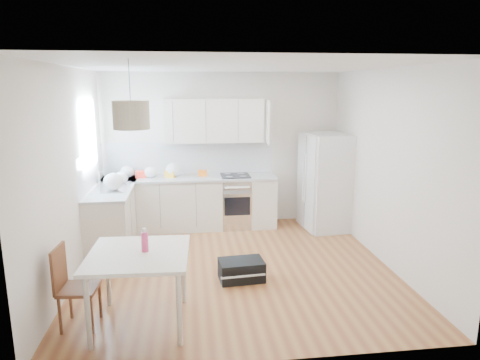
# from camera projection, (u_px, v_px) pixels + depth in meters

# --- Properties ---
(floor) EXTENTS (4.20, 4.20, 0.00)m
(floor) POSITION_uv_depth(u_px,v_px,m) (236.00, 267.00, 5.91)
(floor) COLOR brown
(floor) RESTS_ON ground
(ceiling) EXTENTS (4.20, 4.20, 0.00)m
(ceiling) POSITION_uv_depth(u_px,v_px,m) (235.00, 66.00, 5.34)
(ceiling) COLOR white
(ceiling) RESTS_ON wall_back
(wall_back) EXTENTS (4.20, 0.00, 4.20)m
(wall_back) POSITION_uv_depth(u_px,v_px,m) (222.00, 149.00, 7.66)
(wall_back) COLOR silver
(wall_back) RESTS_ON floor
(wall_left) EXTENTS (0.00, 4.20, 4.20)m
(wall_left) POSITION_uv_depth(u_px,v_px,m) (70.00, 176.00, 5.37)
(wall_left) COLOR silver
(wall_left) RESTS_ON floor
(wall_right) EXTENTS (0.00, 4.20, 4.20)m
(wall_right) POSITION_uv_depth(u_px,v_px,m) (387.00, 168.00, 5.88)
(wall_right) COLOR silver
(wall_right) RESTS_ON floor
(window_glassblock) EXTENTS (0.02, 1.00, 1.00)m
(window_glassblock) POSITION_uv_depth(u_px,v_px,m) (89.00, 134.00, 6.40)
(window_glassblock) COLOR #BFE0F9
(window_glassblock) RESTS_ON wall_left
(cabinets_back) EXTENTS (3.00, 0.60, 0.88)m
(cabinets_back) POSITION_uv_depth(u_px,v_px,m) (190.00, 204.00, 7.49)
(cabinets_back) COLOR silver
(cabinets_back) RESTS_ON floor
(cabinets_left) EXTENTS (0.60, 1.80, 0.88)m
(cabinets_left) POSITION_uv_depth(u_px,v_px,m) (114.00, 216.00, 6.77)
(cabinets_left) COLOR silver
(cabinets_left) RESTS_ON floor
(counter_back) EXTENTS (3.02, 0.64, 0.04)m
(counter_back) POSITION_uv_depth(u_px,v_px,m) (189.00, 178.00, 7.40)
(counter_back) COLOR #A4A6A8
(counter_back) RESTS_ON cabinets_back
(counter_left) EXTENTS (0.64, 1.82, 0.04)m
(counter_left) POSITION_uv_depth(u_px,v_px,m) (112.00, 188.00, 6.67)
(counter_left) COLOR #A4A6A8
(counter_left) RESTS_ON cabinets_left
(backsplash_back) EXTENTS (3.00, 0.01, 0.58)m
(backsplash_back) POSITION_uv_depth(u_px,v_px,m) (189.00, 158.00, 7.62)
(backsplash_back) COLOR white
(backsplash_back) RESTS_ON wall_back
(backsplash_left) EXTENTS (0.01, 1.80, 0.58)m
(backsplash_left) POSITION_uv_depth(u_px,v_px,m) (92.00, 169.00, 6.57)
(backsplash_left) COLOR white
(backsplash_left) RESTS_ON wall_left
(upper_cabinets) EXTENTS (1.70, 0.32, 0.75)m
(upper_cabinets) POSITION_uv_depth(u_px,v_px,m) (214.00, 121.00, 7.38)
(upper_cabinets) COLOR silver
(upper_cabinets) RESTS_ON wall_back
(range_oven) EXTENTS (0.50, 0.61, 0.88)m
(range_oven) POSITION_uv_depth(u_px,v_px,m) (235.00, 202.00, 7.59)
(range_oven) COLOR silver
(range_oven) RESTS_ON floor
(sink) EXTENTS (0.50, 0.80, 0.16)m
(sink) POSITION_uv_depth(u_px,v_px,m) (112.00, 188.00, 6.62)
(sink) COLOR silver
(sink) RESTS_ON counter_left
(refrigerator) EXTENTS (0.88, 0.90, 1.67)m
(refrigerator) POSITION_uv_depth(u_px,v_px,m) (326.00, 182.00, 7.41)
(refrigerator) COLOR white
(refrigerator) RESTS_ON floor
(dining_table) EXTENTS (1.05, 1.05, 0.79)m
(dining_table) POSITION_uv_depth(u_px,v_px,m) (139.00, 261.00, 4.36)
(dining_table) COLOR beige
(dining_table) RESTS_ON floor
(dining_chair) EXTENTS (0.39, 0.39, 0.87)m
(dining_chair) POSITION_uv_depth(u_px,v_px,m) (79.00, 287.00, 4.38)
(dining_chair) COLOR #4B2516
(dining_chair) RESTS_ON floor
(drink_bottle) EXTENTS (0.09, 0.09, 0.25)m
(drink_bottle) POSITION_uv_depth(u_px,v_px,m) (145.00, 240.00, 4.35)
(drink_bottle) COLOR #DB3C78
(drink_bottle) RESTS_ON dining_table
(gym_bag) EXTENTS (0.59, 0.42, 0.26)m
(gym_bag) POSITION_uv_depth(u_px,v_px,m) (241.00, 270.00, 5.52)
(gym_bag) COLOR black
(gym_bag) RESTS_ON floor
(pendant_lamp) EXTENTS (0.40, 0.40, 0.27)m
(pendant_lamp) POSITION_uv_depth(u_px,v_px,m) (131.00, 115.00, 4.06)
(pendant_lamp) COLOR #B6A98C
(pendant_lamp) RESTS_ON ceiling
(grocery_bag_a) EXTENTS (0.23, 0.19, 0.20)m
(grocery_bag_a) POSITION_uv_depth(u_px,v_px,m) (127.00, 172.00, 7.32)
(grocery_bag_a) COLOR white
(grocery_bag_a) RESTS_ON counter_back
(grocery_bag_b) EXTENTS (0.21, 0.18, 0.19)m
(grocery_bag_b) POSITION_uv_depth(u_px,v_px,m) (150.00, 172.00, 7.33)
(grocery_bag_b) COLOR white
(grocery_bag_b) RESTS_ON counter_back
(grocery_bag_c) EXTENTS (0.28, 0.23, 0.25)m
(grocery_bag_c) POSITION_uv_depth(u_px,v_px,m) (174.00, 170.00, 7.38)
(grocery_bag_c) COLOR white
(grocery_bag_c) RESTS_ON counter_back
(grocery_bag_d) EXTENTS (0.21, 0.18, 0.19)m
(grocery_bag_d) POSITION_uv_depth(u_px,v_px,m) (121.00, 177.00, 6.89)
(grocery_bag_d) COLOR white
(grocery_bag_d) RESTS_ON counter_back
(grocery_bag_e) EXTENTS (0.29, 0.25, 0.26)m
(grocery_bag_e) POSITION_uv_depth(u_px,v_px,m) (113.00, 182.00, 6.41)
(grocery_bag_e) COLOR white
(grocery_bag_e) RESTS_ON counter_left
(snack_orange) EXTENTS (0.16, 0.11, 0.11)m
(snack_orange) POSITION_uv_depth(u_px,v_px,m) (203.00, 173.00, 7.47)
(snack_orange) COLOR orange
(snack_orange) RESTS_ON counter_back
(snack_yellow) EXTENTS (0.21, 0.17, 0.12)m
(snack_yellow) POSITION_uv_depth(u_px,v_px,m) (170.00, 174.00, 7.35)
(snack_yellow) COLOR gold
(snack_yellow) RESTS_ON counter_back
(snack_red) EXTENTS (0.19, 0.13, 0.12)m
(snack_red) POSITION_uv_depth(u_px,v_px,m) (141.00, 174.00, 7.33)
(snack_red) COLOR red
(snack_red) RESTS_ON counter_back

